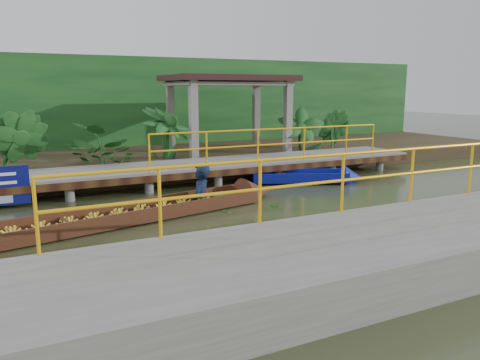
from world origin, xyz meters
name	(u,v)px	position (x,y,z in m)	size (l,w,h in m)	color
ground	(226,212)	(0.00, 0.00, 0.00)	(80.00, 80.00, 0.00)	#2A3118
land_strip	(140,159)	(0.00, 7.50, 0.23)	(30.00, 8.00, 0.45)	#302518
far_dock	(177,168)	(0.02, 3.43, 0.48)	(16.00, 2.06, 1.66)	slate
near_dock	(398,249)	(1.00, -4.20, 0.30)	(18.00, 2.40, 1.73)	slate
pavilion	(228,86)	(3.00, 6.30, 2.82)	(4.40, 3.00, 3.00)	slate
foliage_backdrop	(123,107)	(0.00, 10.00, 2.00)	(30.00, 0.80, 4.00)	#15421A
vendor_boat	(133,206)	(-2.01, 0.27, 0.32)	(8.67, 2.63, 2.27)	#3A180F
moored_blue_boat	(326,178)	(4.09, 1.81, 0.14)	(3.29, 2.05, 0.77)	#0C148C
tropical_plants	(162,136)	(0.18, 5.30, 1.25)	(14.28, 1.28, 1.60)	#15421A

